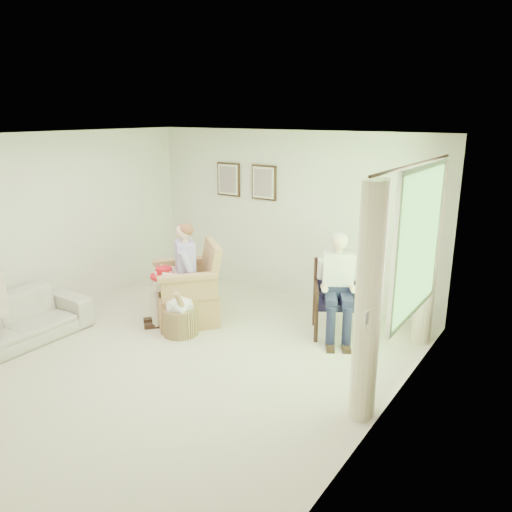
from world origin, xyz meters
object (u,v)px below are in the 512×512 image
wicker_armchair (188,296)px  red_hat (164,274)px  person_dark (336,279)px  person_wicker (180,267)px  hatbox (180,315)px  wood_armchair (340,295)px  sofa (6,324)px

wicker_armchair → red_hat: bearing=-79.9°
person_dark → red_hat: bearing=174.4°
person_wicker → hatbox: bearing=-9.6°
person_wicker → hatbox: person_wicker is taller
wood_armchair → hatbox: bearing=-173.6°
wood_armchair → red_hat: size_ratio=2.60×
wicker_armchair → sofa: bearing=-83.8°
person_wicker → red_hat: (-0.17, -0.14, -0.09)m
sofa → red_hat: bearing=-35.3°
sofa → red_hat: 2.05m
wicker_armchair → hatbox: 0.50m
sofa → hatbox: 2.16m
person_dark → sofa: bearing=-171.4°
wood_armchair → person_dark: person_dark is taller
person_wicker → person_dark: person_wicker is taller
red_hat → sofa: bearing=-125.3°
wood_armchair → hatbox: wood_armchair is taller
red_hat → person_dark: bearing=24.0°
hatbox → wicker_armchair: bearing=118.6°
wood_armchair → person_wicker: person_wicker is taller
person_wicker → person_dark: 2.11m
hatbox → person_wicker: bearing=129.6°
wicker_armchair → person_dark: 2.11m
wicker_armchair → wood_armchair: bearing=63.4°
wicker_armchair → person_dark: size_ratio=0.82×
wicker_armchair → wood_armchair: 2.12m
person_dark → red_hat: 2.32m
wicker_armchair → person_wicker: 0.49m
wood_armchair → red_hat: (-2.12, -1.10, 0.21)m
wood_armchair → sofa: 4.28m
person_wicker → red_hat: 0.24m
person_dark → hatbox: person_dark is taller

